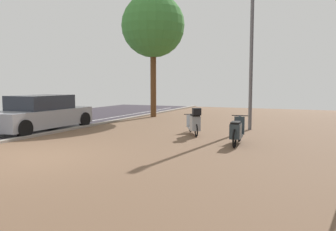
{
  "coord_description": "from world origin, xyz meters",
  "views": [
    {
      "loc": [
        6.65,
        -6.26,
        1.86
      ],
      "look_at": [
        2.73,
        2.81,
        0.94
      ],
      "focal_mm": 36.93,
      "sensor_mm": 36.0,
      "label": 1
    }
  ],
  "objects": [
    {
      "name": "parked_car_near",
      "position": [
        -3.4,
        4.22,
        0.65
      ],
      "size": [
        1.95,
        4.36,
        1.39
      ],
      "color": "#9EA1A8",
      "rests_on": "ground"
    },
    {
      "name": "street_tree",
      "position": [
        -1.72,
        11.05,
        4.98
      ],
      "size": [
        3.45,
        3.45,
        6.73
      ],
      "color": "brown",
      "rests_on": "ground"
    },
    {
      "name": "lamp_post",
      "position": [
        4.2,
        7.73,
        3.16
      ],
      "size": [
        0.2,
        0.52,
        5.68
      ],
      "color": "slate",
      "rests_on": "ground"
    },
    {
      "name": "scooter_mid",
      "position": [
        4.45,
        4.08,
        0.4
      ],
      "size": [
        0.52,
        1.76,
        0.87
      ],
      "color": "black",
      "rests_on": "ground"
    },
    {
      "name": "scooter_near",
      "position": [
        2.62,
        5.46,
        0.46
      ],
      "size": [
        1.03,
        1.53,
        1.03
      ],
      "color": "black",
      "rests_on": "ground"
    },
    {
      "name": "ground",
      "position": [
        1.43,
        0.0,
        -0.02
      ],
      "size": [
        21.0,
        40.0,
        0.13
      ],
      "color": "#281F2B"
    }
  ]
}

